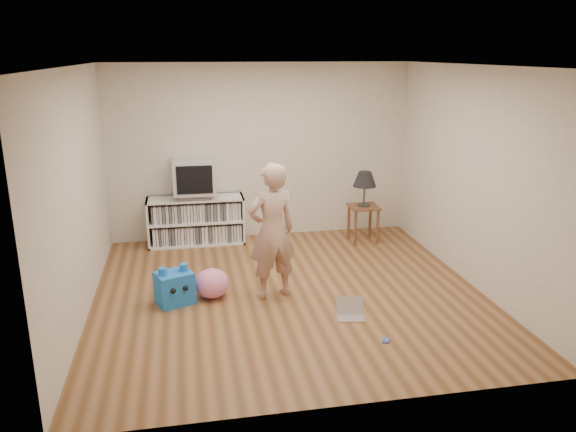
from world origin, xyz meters
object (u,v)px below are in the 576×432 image
(dvd_deck, at_px, (195,195))
(table_lamp, at_px, (365,180))
(laptop, at_px, (350,312))
(plush_pink, at_px, (212,283))
(media_unit, at_px, (196,220))
(side_table, at_px, (363,214))
(crt_tv, at_px, (194,176))
(plush_blue, at_px, (174,287))
(person, at_px, (272,232))

(dvd_deck, height_order, table_lamp, table_lamp)
(laptop, distance_m, plush_pink, 1.63)
(media_unit, distance_m, plush_pink, 2.00)
(side_table, bearing_deg, plush_pink, -145.59)
(media_unit, xyz_separation_m, crt_tv, (0.00, -0.02, 0.67))
(crt_tv, height_order, plush_blue, crt_tv)
(side_table, bearing_deg, person, -134.04)
(crt_tv, bearing_deg, plush_pink, -86.70)
(media_unit, distance_m, crt_tv, 0.67)
(person, distance_m, laptop, 1.24)
(dvd_deck, distance_m, side_table, 2.50)
(crt_tv, xyz_separation_m, side_table, (2.45, -0.37, -0.60))
(side_table, xyz_separation_m, laptop, (-0.90, -2.38, -0.36))
(dvd_deck, xyz_separation_m, person, (0.80, -2.07, 0.06))
(dvd_deck, distance_m, plush_blue, 2.15)
(dvd_deck, bearing_deg, plush_pink, -86.70)
(side_table, height_order, plush_pink, side_table)
(laptop, bearing_deg, crt_tv, 127.59)
(side_table, height_order, laptop, side_table)
(crt_tv, relative_size, side_table, 1.09)
(media_unit, height_order, plush_blue, media_unit)
(person, bearing_deg, table_lamp, -149.52)
(crt_tv, xyz_separation_m, laptop, (1.55, -2.74, -0.97))
(person, bearing_deg, laptop, 122.26)
(crt_tv, distance_m, laptop, 3.29)
(side_table, xyz_separation_m, person, (-1.65, -1.70, 0.37))
(person, height_order, laptop, person)
(media_unit, xyz_separation_m, plush_blue, (-0.31, -2.08, -0.16))
(side_table, height_order, table_lamp, table_lamp)
(media_unit, height_order, person, person)
(dvd_deck, bearing_deg, side_table, -8.59)
(dvd_deck, height_order, side_table, dvd_deck)
(plush_blue, bearing_deg, table_lamp, 10.58)
(dvd_deck, bearing_deg, person, -68.80)
(side_table, relative_size, person, 0.35)
(laptop, bearing_deg, plush_blue, 167.93)
(table_lamp, xyz_separation_m, plush_blue, (-2.76, -1.69, -0.75))
(side_table, bearing_deg, media_unit, 171.05)
(side_table, distance_m, person, 2.40)
(crt_tv, xyz_separation_m, person, (0.80, -2.07, -0.23))
(laptop, height_order, plush_blue, plush_blue)
(dvd_deck, relative_size, side_table, 0.82)
(media_unit, bearing_deg, plush_blue, -98.53)
(crt_tv, relative_size, laptop, 1.88)
(person, bearing_deg, media_unit, -84.43)
(laptop, xyz_separation_m, plush_pink, (-1.43, 0.78, 0.12))
(media_unit, relative_size, table_lamp, 2.72)
(media_unit, relative_size, person, 0.89)
(person, bearing_deg, plush_pink, -23.89)
(side_table, bearing_deg, dvd_deck, 171.41)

